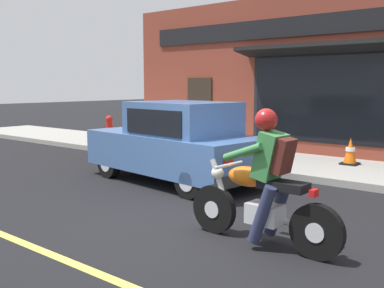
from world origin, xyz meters
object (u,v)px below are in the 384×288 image
Objects in this scene: fire_hydrant at (109,131)px; traffic_cone at (350,151)px; trash_bin at (190,136)px; car_hatchback at (176,143)px; motorcycle_with_rider at (263,189)px.

traffic_cone is at bearing -78.35° from fire_hydrant.
traffic_cone is 0.61× the size of trash_bin.
traffic_cone is at bearing -33.93° from car_hatchback.
motorcycle_with_rider is 2.30× the size of fire_hydrant.
fire_hydrant is at bearing 65.38° from car_hatchback.
motorcycle_with_rider reaches higher than fire_hydrant.
traffic_cone is 0.68× the size of fire_hydrant.
car_hatchback is 4.70m from fire_hydrant.
car_hatchback is at bearing -114.62° from fire_hydrant.
traffic_cone is at bearing -69.36° from trash_bin.
motorcycle_with_rider reaches higher than traffic_cone.
fire_hydrant is at bearing 61.76° from motorcycle_with_rider.
motorcycle_with_rider is 0.51× the size of car_hatchback.
motorcycle_with_rider reaches higher than car_hatchback.
trash_bin is at bearing -89.66° from fire_hydrant.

